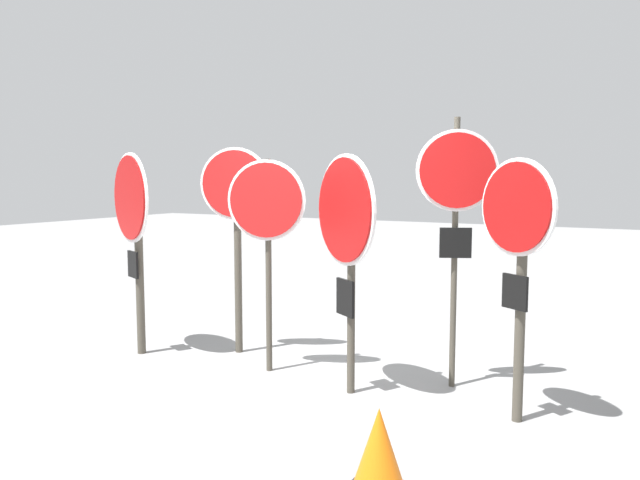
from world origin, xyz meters
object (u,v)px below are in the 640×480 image
object	(u,v)px
stop_sign_5	(518,240)
stop_sign_2	(267,215)
stop_sign_0	(133,217)
stop_sign_4	(456,194)
traffic_cone_0	(379,452)
stop_sign_3	(346,227)
stop_sign_1	(236,209)

from	to	relation	value
stop_sign_5	stop_sign_2	bearing A→B (deg)	-149.86
stop_sign_0	stop_sign_4	xyz separation A→B (m)	(3.28, 0.58, 0.27)
stop_sign_4	traffic_cone_0	world-z (taller)	stop_sign_4
stop_sign_3	stop_sign_2	bearing A→B (deg)	-156.62
stop_sign_3	traffic_cone_0	world-z (taller)	stop_sign_3
stop_sign_1	stop_sign_4	distance (m)	2.36
stop_sign_1	stop_sign_5	world-z (taller)	stop_sign_1
traffic_cone_0	stop_sign_3	bearing A→B (deg)	123.08
stop_sign_4	stop_sign_0	bearing A→B (deg)	165.24
stop_sign_3	stop_sign_4	distance (m)	1.02
stop_sign_1	traffic_cone_0	xyz separation A→B (m)	(2.53, -2.03, -1.29)
stop_sign_3	stop_sign_4	xyz separation A→B (m)	(0.78, 0.60, 0.27)
traffic_cone_0	stop_sign_0	bearing A→B (deg)	156.82
stop_sign_3	traffic_cone_0	bearing A→B (deg)	-22.76
stop_sign_2	stop_sign_4	world-z (taller)	stop_sign_4
stop_sign_2	traffic_cone_0	bearing A→B (deg)	-57.07
stop_sign_2	traffic_cone_0	xyz separation A→B (m)	(1.89, -1.65, -1.27)
stop_sign_5	traffic_cone_0	size ratio (longest dim) A/B	3.81
stop_sign_3	traffic_cone_0	distance (m)	2.13
stop_sign_1	traffic_cone_0	size ratio (longest dim) A/B	4.12
stop_sign_4	traffic_cone_0	bearing A→B (deg)	-109.87
stop_sign_2	stop_sign_4	bearing A→B (deg)	-2.16
stop_sign_0	stop_sign_1	size ratio (longest dim) A/B	0.97
stop_sign_2	traffic_cone_0	distance (m)	2.81
stop_sign_0	stop_sign_1	world-z (taller)	stop_sign_1
stop_sign_0	stop_sign_3	bearing A→B (deg)	24.55
stop_sign_0	stop_sign_3	size ratio (longest dim) A/B	1.03
stop_sign_1	stop_sign_3	world-z (taller)	stop_sign_1
stop_sign_0	traffic_cone_0	xyz separation A→B (m)	(3.46, -1.48, -1.20)
stop_sign_3	stop_sign_5	xyz separation A→B (m)	(1.42, 0.05, -0.05)
stop_sign_0	stop_sign_5	world-z (taller)	stop_sign_0
stop_sign_1	stop_sign_2	bearing A→B (deg)	-48.81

